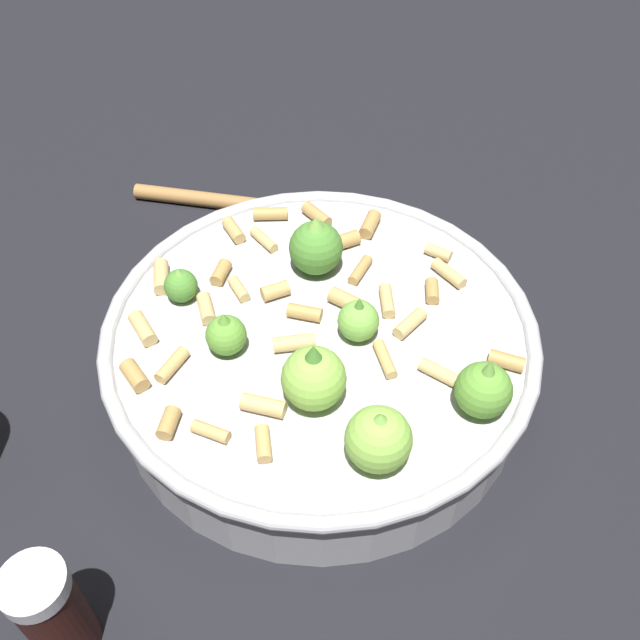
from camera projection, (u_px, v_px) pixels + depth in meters
The scene contains 4 objects.
ground_plane at pixel (320, 378), 0.61m from camera, with size 2.40×2.40×0.00m, color black.
cooking_pan at pixel (321, 349), 0.58m from camera, with size 0.35×0.35×0.12m.
pepper_shaker at pixel (53, 612), 0.43m from camera, with size 0.04×0.04×0.09m.
wooden_spoon at pixel (252, 206), 0.76m from camera, with size 0.21×0.15×0.02m.
Camera 1 is at (0.26, -0.27, 0.48)m, focal length 40.31 mm.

